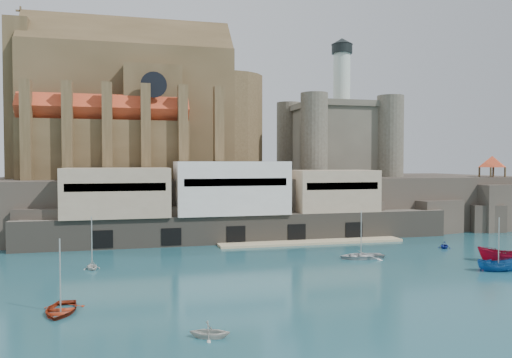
{
  "coord_description": "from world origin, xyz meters",
  "views": [
    {
      "loc": [
        -25.73,
        -56.51,
        12.98
      ],
      "look_at": [
        -3.65,
        32.0,
        9.79
      ],
      "focal_mm": 35.0,
      "sensor_mm": 36.0,
      "label": 1
    }
  ],
  "objects_px": {
    "castle_keep": "(337,136)",
    "pavilion": "(492,163)",
    "boat_0": "(61,312)",
    "boat_1": "(210,338)",
    "boat_2": "(498,271)",
    "church": "(140,114)"
  },
  "relations": [
    {
      "from": "castle_keep",
      "to": "pavilion",
      "type": "distance_m",
      "value": 30.5
    },
    {
      "from": "castle_keep",
      "to": "boat_0",
      "type": "bearing_deg",
      "value": -132.42
    },
    {
      "from": "castle_keep",
      "to": "pavilion",
      "type": "bearing_deg",
      "value": -30.18
    },
    {
      "from": "boat_1",
      "to": "boat_2",
      "type": "bearing_deg",
      "value": -50.28
    },
    {
      "from": "pavilion",
      "to": "boat_0",
      "type": "relative_size",
      "value": 1.2
    },
    {
      "from": "boat_2",
      "to": "boat_0",
      "type": "bearing_deg",
      "value": 112.08
    },
    {
      "from": "church",
      "to": "boat_1",
      "type": "bearing_deg",
      "value": -86.45
    },
    {
      "from": "boat_1",
      "to": "boat_2",
      "type": "height_order",
      "value": "boat_2"
    },
    {
      "from": "castle_keep",
      "to": "boat_2",
      "type": "bearing_deg",
      "value": -89.69
    },
    {
      "from": "pavilion",
      "to": "boat_0",
      "type": "bearing_deg",
      "value": -153.19
    },
    {
      "from": "boat_1",
      "to": "pavilion",
      "type": "bearing_deg",
      "value": -34.32
    },
    {
      "from": "church",
      "to": "boat_1",
      "type": "distance_m",
      "value": 66.27
    },
    {
      "from": "boat_0",
      "to": "boat_2",
      "type": "distance_m",
      "value": 48.34
    },
    {
      "from": "boat_1",
      "to": "boat_2",
      "type": "relative_size",
      "value": 0.61
    },
    {
      "from": "boat_0",
      "to": "boat_2",
      "type": "bearing_deg",
      "value": 9.71
    },
    {
      "from": "castle_keep",
      "to": "boat_1",
      "type": "bearing_deg",
      "value": -120.55
    },
    {
      "from": "pavilion",
      "to": "boat_1",
      "type": "relative_size",
      "value": 2.13
    },
    {
      "from": "boat_1",
      "to": "boat_2",
      "type": "xyz_separation_m",
      "value": [
        36.59,
        13.9,
        0.0
      ]
    },
    {
      "from": "boat_2",
      "to": "church",
      "type": "bearing_deg",
      "value": 56.38
    },
    {
      "from": "church",
      "to": "pavilion",
      "type": "relative_size",
      "value": 7.34
    },
    {
      "from": "church",
      "to": "boat_2",
      "type": "bearing_deg",
      "value": -50.13
    },
    {
      "from": "castle_keep",
      "to": "boat_2",
      "type": "distance_m",
      "value": 51.07
    }
  ]
}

